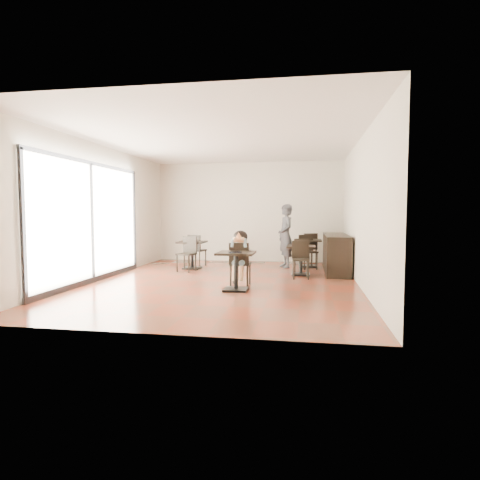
% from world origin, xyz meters
% --- Properties ---
extents(floor, '(6.00, 8.00, 0.01)m').
position_xyz_m(floor, '(0.00, 0.00, 0.00)').
color(floor, maroon).
rests_on(floor, ground).
extents(ceiling, '(6.00, 8.00, 0.01)m').
position_xyz_m(ceiling, '(0.00, 0.00, 3.20)').
color(ceiling, silver).
rests_on(ceiling, floor).
extents(wall_back, '(6.00, 0.01, 3.20)m').
position_xyz_m(wall_back, '(0.00, 4.00, 1.60)').
color(wall_back, beige).
rests_on(wall_back, floor).
extents(wall_front, '(6.00, 0.01, 3.20)m').
position_xyz_m(wall_front, '(0.00, -4.00, 1.60)').
color(wall_front, beige).
rests_on(wall_front, floor).
extents(wall_left, '(0.01, 8.00, 3.20)m').
position_xyz_m(wall_left, '(-3.00, 0.00, 1.60)').
color(wall_left, beige).
rests_on(wall_left, floor).
extents(wall_right, '(0.01, 8.00, 3.20)m').
position_xyz_m(wall_right, '(3.00, 0.00, 1.60)').
color(wall_right, beige).
rests_on(wall_right, floor).
extents(storefront_window, '(0.04, 4.50, 2.60)m').
position_xyz_m(storefront_window, '(-2.97, -0.50, 1.40)').
color(storefront_window, white).
rests_on(storefront_window, floor).
extents(child_table, '(0.75, 0.75, 0.79)m').
position_xyz_m(child_table, '(0.45, -0.93, 0.39)').
color(child_table, black).
rests_on(child_table, floor).
extents(child_chair, '(0.43, 0.43, 0.95)m').
position_xyz_m(child_chair, '(0.45, -0.38, 0.47)').
color(child_chair, black).
rests_on(child_chair, floor).
extents(child, '(0.43, 0.60, 1.19)m').
position_xyz_m(child, '(0.45, -0.38, 0.60)').
color(child, slate).
rests_on(child, child_chair).
extents(plate, '(0.27, 0.27, 0.02)m').
position_xyz_m(plate, '(0.45, -1.03, 0.80)').
color(plate, black).
rests_on(plate, child_table).
extents(pizza_slice, '(0.28, 0.21, 0.06)m').
position_xyz_m(pizza_slice, '(0.45, -0.57, 1.03)').
color(pizza_slice, '#DCC570').
rests_on(pizza_slice, child).
extents(adult_patron, '(0.65, 0.78, 1.83)m').
position_xyz_m(adult_patron, '(1.27, 2.66, 0.91)').
color(adult_patron, '#3D3D42').
rests_on(adult_patron, floor).
extents(cafe_table_mid, '(0.76, 0.76, 0.75)m').
position_xyz_m(cafe_table_mid, '(1.73, 1.33, 0.37)').
color(cafe_table_mid, black).
rests_on(cafe_table_mid, floor).
extents(cafe_table_left, '(0.90, 0.90, 0.78)m').
position_xyz_m(cafe_table_left, '(-1.31, 1.96, 0.39)').
color(cafe_table_left, black).
rests_on(cafe_table_left, floor).
extents(cafe_table_back, '(0.98, 0.98, 0.80)m').
position_xyz_m(cafe_table_back, '(1.92, 2.96, 0.40)').
color(cafe_table_back, black).
rests_on(cafe_table_back, floor).
extents(chair_mid_a, '(0.44, 0.44, 0.90)m').
position_xyz_m(chair_mid_a, '(1.73, 1.88, 0.45)').
color(chair_mid_a, black).
rests_on(chair_mid_a, floor).
extents(chair_mid_b, '(0.44, 0.44, 0.90)m').
position_xyz_m(chair_mid_b, '(1.73, 0.78, 0.45)').
color(chair_mid_b, black).
rests_on(chair_mid_b, floor).
extents(chair_left_a, '(0.51, 0.51, 0.93)m').
position_xyz_m(chair_left_a, '(-1.31, 2.51, 0.47)').
color(chair_left_a, black).
rests_on(chair_left_a, floor).
extents(chair_left_b, '(0.51, 0.51, 0.93)m').
position_xyz_m(chair_left_b, '(-1.31, 1.41, 0.47)').
color(chair_left_b, black).
rests_on(chair_left_b, floor).
extents(chair_back_a, '(0.56, 0.56, 0.96)m').
position_xyz_m(chair_back_a, '(1.92, 3.50, 0.48)').
color(chair_back_a, black).
rests_on(chair_back_a, floor).
extents(chair_back_b, '(0.56, 0.56, 0.96)m').
position_xyz_m(chair_back_b, '(1.92, 2.41, 0.48)').
color(chair_back_b, black).
rests_on(chair_back_b, floor).
extents(service_counter, '(0.60, 2.40, 1.00)m').
position_xyz_m(service_counter, '(2.65, 2.00, 0.50)').
color(service_counter, black).
rests_on(service_counter, floor).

